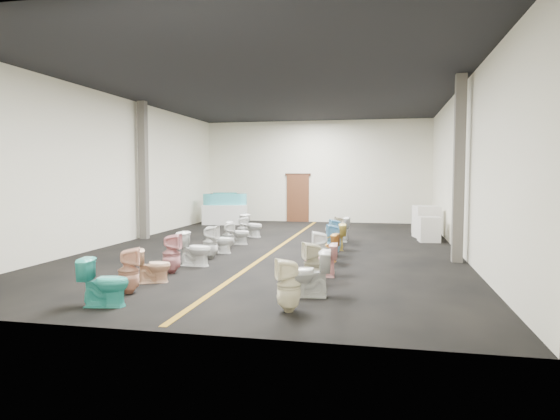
# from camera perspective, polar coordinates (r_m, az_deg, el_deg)

# --- Properties ---
(floor) EXTENTS (16.00, 16.00, 0.00)m
(floor) POSITION_cam_1_polar(r_m,az_deg,el_deg) (14.60, -0.16, -4.27)
(floor) COLOR black
(floor) RESTS_ON ground
(ceiling) EXTENTS (16.00, 16.00, 0.00)m
(ceiling) POSITION_cam_1_polar(r_m,az_deg,el_deg) (14.64, -0.16, 13.43)
(ceiling) COLOR black
(ceiling) RESTS_ON ground
(wall_back) EXTENTS (10.00, 0.00, 10.00)m
(wall_back) POSITION_cam_1_polar(r_m,az_deg,el_deg) (22.33, 4.12, 4.41)
(wall_back) COLOR silver
(wall_back) RESTS_ON ground
(wall_front) EXTENTS (10.00, 0.00, 10.00)m
(wall_front) POSITION_cam_1_polar(r_m,az_deg,el_deg) (6.83, -14.31, 5.02)
(wall_front) COLOR silver
(wall_front) RESTS_ON ground
(wall_left) EXTENTS (0.00, 16.00, 16.00)m
(wall_left) POSITION_cam_1_polar(r_m,az_deg,el_deg) (16.24, -17.74, 4.34)
(wall_left) COLOR silver
(wall_left) RESTS_ON ground
(wall_right) EXTENTS (0.00, 16.00, 16.00)m
(wall_right) POSITION_cam_1_polar(r_m,az_deg,el_deg) (14.27, 19.94, 4.35)
(wall_right) COLOR silver
(wall_right) RESTS_ON ground
(aisle_stripe) EXTENTS (0.12, 15.60, 0.01)m
(aisle_stripe) POSITION_cam_1_polar(r_m,az_deg,el_deg) (14.60, -0.16, -4.26)
(aisle_stripe) COLOR #936615
(aisle_stripe) RESTS_ON floor
(back_door) EXTENTS (1.00, 0.10, 2.10)m
(back_door) POSITION_cam_1_polar(r_m,az_deg,el_deg) (22.42, 2.05, 1.35)
(back_door) COLOR #562D19
(back_door) RESTS_ON floor
(door_frame) EXTENTS (1.15, 0.08, 0.10)m
(door_frame) POSITION_cam_1_polar(r_m,az_deg,el_deg) (22.40, 2.07, 4.08)
(door_frame) COLOR #331C11
(door_frame) RESTS_ON back_door
(column_left) EXTENTS (0.25, 0.25, 4.50)m
(column_left) POSITION_cam_1_polar(r_m,az_deg,el_deg) (17.00, -15.34, 4.37)
(column_left) COLOR #59544C
(column_left) RESTS_ON floor
(column_right) EXTENTS (0.25, 0.25, 4.50)m
(column_right) POSITION_cam_1_polar(r_m,az_deg,el_deg) (12.75, 19.78, 4.42)
(column_right) COLOR #59544C
(column_right) RESTS_ON floor
(display_table) EXTENTS (2.02, 1.31, 0.83)m
(display_table) POSITION_cam_1_polar(r_m,az_deg,el_deg) (21.45, -6.30, -0.50)
(display_table) COLOR white
(display_table) RESTS_ON floor
(bathtub) EXTENTS (1.80, 1.03, 0.55)m
(bathtub) POSITION_cam_1_polar(r_m,az_deg,el_deg) (21.41, -6.31, 1.25)
(bathtub) COLOR #44B8C5
(bathtub) RESTS_ON display_table
(appliance_crate_a) EXTENTS (0.68, 0.68, 0.80)m
(appliance_crate_a) POSITION_cam_1_polar(r_m,az_deg,el_deg) (16.41, 16.66, -2.12)
(appliance_crate_a) COLOR silver
(appliance_crate_a) RESTS_ON floor
(appliance_crate_b) EXTENTS (0.91, 0.91, 1.06)m
(appliance_crate_b) POSITION_cam_1_polar(r_m,az_deg,el_deg) (17.49, 16.37, -1.30)
(appliance_crate_b) COLOR white
(appliance_crate_b) RESTS_ON floor
(appliance_crate_c) EXTENTS (0.83, 0.83, 0.78)m
(appliance_crate_c) POSITION_cam_1_polar(r_m,az_deg,el_deg) (19.00, 16.01, -1.30)
(appliance_crate_c) COLOR silver
(appliance_crate_c) RESTS_ON floor
(appliance_crate_d) EXTENTS (0.71, 0.71, 0.91)m
(appliance_crate_d) POSITION_cam_1_polar(r_m,az_deg,el_deg) (20.25, 15.75, -0.78)
(appliance_crate_d) COLOR white
(appliance_crate_d) RESTS_ON floor
(toilet_left_0) EXTENTS (0.83, 0.57, 0.78)m
(toilet_left_0) POSITION_cam_1_polar(r_m,az_deg,el_deg) (8.58, -19.39, -7.79)
(toilet_left_0) COLOR teal
(toilet_left_0) RESTS_ON floor
(toilet_left_1) EXTENTS (0.50, 0.49, 0.82)m
(toilet_left_1) POSITION_cam_1_polar(r_m,az_deg,el_deg) (9.32, -16.90, -6.67)
(toilet_left_1) COLOR #E6A587
(toilet_left_1) RESTS_ON floor
(toilet_left_2) EXTENTS (0.75, 0.61, 0.67)m
(toilet_left_2) POSITION_cam_1_polar(r_m,az_deg,el_deg) (10.16, -14.27, -6.18)
(toilet_left_2) COLOR #FCC59B
(toilet_left_2) RESTS_ON floor
(toilet_left_3) EXTENTS (0.46, 0.45, 0.86)m
(toilet_left_3) POSITION_cam_1_polar(r_m,az_deg,el_deg) (10.97, -12.29, -4.89)
(toilet_left_3) COLOR #D58D93
(toilet_left_3) RESTS_ON floor
(toilet_left_4) EXTENTS (0.80, 0.49, 0.79)m
(toilet_left_4) POSITION_cam_1_polar(r_m,az_deg,el_deg) (11.79, -9.68, -4.40)
(toilet_left_4) COLOR white
(toilet_left_4) RESTS_ON floor
(toilet_left_5) EXTENTS (0.39, 0.38, 0.84)m
(toilet_left_5) POSITION_cam_1_polar(r_m,az_deg,el_deg) (12.69, -7.96, -3.67)
(toilet_left_5) COLOR silver
(toilet_left_5) RESTS_ON floor
(toilet_left_6) EXTENTS (0.74, 0.47, 0.71)m
(toilet_left_6) POSITION_cam_1_polar(r_m,az_deg,el_deg) (13.57, -6.88, -3.42)
(toilet_left_6) COLOR white
(toilet_left_6) RESTS_ON floor
(toilet_left_7) EXTENTS (0.45, 0.45, 0.75)m
(toilet_left_7) POSITION_cam_1_polar(r_m,az_deg,el_deg) (14.39, -5.92, -2.91)
(toilet_left_7) COLOR silver
(toilet_left_7) RESTS_ON floor
(toilet_left_8) EXTENTS (0.73, 0.47, 0.70)m
(toilet_left_8) POSITION_cam_1_polar(r_m,az_deg,el_deg) (15.22, -4.82, -2.62)
(toilet_left_8) COLOR silver
(toilet_left_8) RESTS_ON floor
(toilet_left_9) EXTENTS (0.45, 0.44, 0.77)m
(toilet_left_9) POSITION_cam_1_polar(r_m,az_deg,el_deg) (16.07, -4.29, -2.13)
(toilet_left_9) COLOR silver
(toilet_left_9) RESTS_ON floor
(toilet_left_10) EXTENTS (0.85, 0.65, 0.77)m
(toilet_left_10) POSITION_cam_1_polar(r_m,az_deg,el_deg) (16.96, -3.20, -1.80)
(toilet_left_10) COLOR white
(toilet_left_10) RESTS_ON floor
(toilet_right_0) EXTENTS (0.50, 0.49, 0.83)m
(toilet_right_0) POSITION_cam_1_polar(r_m,az_deg,el_deg) (7.77, 1.00, -8.60)
(toilet_right_0) COLOR #F4EAC6
(toilet_right_0) RESTS_ON floor
(toilet_right_1) EXTENTS (0.84, 0.53, 0.82)m
(toilet_right_1) POSITION_cam_1_polar(r_m,az_deg,el_deg) (8.73, 3.16, -7.25)
(toilet_right_1) COLOR white
(toilet_right_1) RESTS_ON floor
(toilet_right_2) EXTENTS (0.50, 0.50, 0.84)m
(toilet_right_2) POSITION_cam_1_polar(r_m,az_deg,el_deg) (9.61, 3.82, -6.15)
(toilet_right_2) COLOR beige
(toilet_right_2) RESTS_ON floor
(toilet_right_3) EXTENTS (0.71, 0.43, 0.70)m
(toilet_right_3) POSITION_cam_1_polar(r_m,az_deg,el_deg) (10.42, 4.69, -5.72)
(toilet_right_3) COLOR #FCB0AE
(toilet_right_3) RESTS_ON floor
(toilet_right_4) EXTENTS (0.46, 0.46, 0.85)m
(toilet_right_4) POSITION_cam_1_polar(r_m,az_deg,el_deg) (11.28, 4.69, -4.58)
(toilet_right_4) COLOR white
(toilet_right_4) RESTS_ON floor
(toilet_right_5) EXTENTS (0.73, 0.48, 0.70)m
(toilet_right_5) POSITION_cam_1_polar(r_m,az_deg,el_deg) (12.21, 5.11, -4.29)
(toilet_right_5) COLOR orange
(toilet_right_5) RESTS_ON floor
(toilet_right_6) EXTENTS (0.45, 0.45, 0.82)m
(toilet_right_6) POSITION_cam_1_polar(r_m,az_deg,el_deg) (13.14, 6.18, -3.42)
(toilet_right_6) COLOR #6DB0D7
(toilet_right_6) RESTS_ON floor
(toilet_right_7) EXTENTS (0.80, 0.56, 0.75)m
(toilet_right_7) POSITION_cam_1_polar(r_m,az_deg,el_deg) (14.02, 5.99, -3.10)
(toilet_right_7) COLOR #DCBE4E
(toilet_right_7) RESTS_ON floor
(toilet_right_8) EXTENTS (0.45, 0.45, 0.79)m
(toilet_right_8) POSITION_cam_1_polar(r_m,az_deg,el_deg) (14.99, 6.41, -2.55)
(toilet_right_8) COLOR #6CB8E2
(toilet_right_8) RESTS_ON floor
(toilet_right_9) EXTENTS (0.78, 0.45, 0.79)m
(toilet_right_9) POSITION_cam_1_polar(r_m,az_deg,el_deg) (15.82, 6.57, -2.21)
(toilet_right_9) COLOR silver
(toilet_right_9) RESTS_ON floor
(toilet_right_10) EXTENTS (0.41, 0.40, 0.72)m
(toilet_right_10) POSITION_cam_1_polar(r_m,az_deg,el_deg) (16.81, 6.88, -1.96)
(toilet_right_10) COLOR beige
(toilet_right_10) RESTS_ON floor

